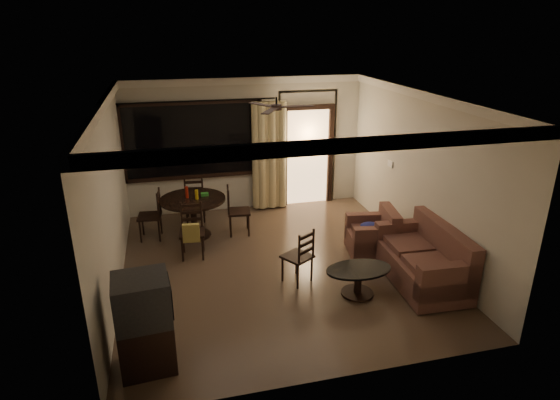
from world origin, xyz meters
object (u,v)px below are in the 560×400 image
object	(u,v)px
dining_chair_south	(193,241)
dining_chair_north	(196,207)
dining_chair_west	(151,224)
armchair	(374,236)
dining_table	(193,206)
coffee_table	(358,277)
side_chair	(298,266)
sofa	(425,261)
dining_chair_east	(238,220)
tv_cabinet	(145,323)

from	to	relation	value
dining_chair_south	dining_chair_north	world-z (taller)	same
dining_chair_west	armchair	world-z (taller)	dining_chair_west
dining_table	armchair	world-z (taller)	dining_table
dining_chair_north	coffee_table	distance (m)	4.04
dining_chair_north	side_chair	size ratio (longest dim) A/B	1.05
dining_chair_south	sofa	distance (m)	3.86
dining_chair_south	coffee_table	distance (m)	2.93
dining_chair_east	sofa	bearing A→B (deg)	-128.58
dining_chair_west	dining_chair_north	xyz separation A→B (m)	(0.87, 0.68, 0.00)
dining_chair_north	sofa	bearing A→B (deg)	140.41
coffee_table	side_chair	bearing A→B (deg)	142.92
dining_table	coffee_table	distance (m)	3.48
dining_table	dining_chair_north	size ratio (longest dim) A/B	1.29
dining_chair_west	sofa	xyz separation A→B (m)	(4.15, -2.67, 0.08)
dining_chair_south	tv_cabinet	bearing A→B (deg)	-98.84
dining_chair_east	dining_table	bearing A→B (deg)	89.92
dining_chair_south	dining_chair_west	bearing A→B (deg)	132.72
dining_chair_south	sofa	bearing A→B (deg)	-20.60
dining_chair_east	tv_cabinet	size ratio (longest dim) A/B	0.80
tv_cabinet	armchair	world-z (taller)	tv_cabinet
dining_chair_west	sofa	distance (m)	4.94
dining_chair_south	armchair	distance (m)	3.17
side_chair	dining_chair_south	bearing A→B (deg)	-71.02
dining_chair_west	dining_chair_north	bearing A→B (deg)	133.90
sofa	side_chair	world-z (taller)	sofa
dining_chair_west	tv_cabinet	world-z (taller)	tv_cabinet
sofa	armchair	bearing A→B (deg)	110.33
dining_chair_south	dining_chair_east	bearing A→B (deg)	45.70
sofa	dining_chair_east	bearing A→B (deg)	138.25
dining_chair_south	side_chair	distance (m)	1.97
dining_chair_east	coffee_table	bearing A→B (deg)	-145.91
dining_table	dining_chair_west	bearing A→B (deg)	173.76
tv_cabinet	side_chair	size ratio (longest dim) A/B	1.31
dining_chair_west	sofa	bearing A→B (deg)	63.27
dining_chair_south	dining_chair_north	distance (m)	1.63
dining_chair_west	tv_cabinet	size ratio (longest dim) A/B	0.80
dining_table	dining_chair_east	distance (m)	0.89
dining_chair_east	side_chair	xyz separation A→B (m)	(0.61, -2.00, -0.01)
tv_cabinet	armchair	distance (m)	4.34
dining_chair_south	sofa	world-z (taller)	dining_chair_south
dining_chair_north	armchair	xyz separation A→B (m)	(2.93, -2.25, 0.05)
dining_chair_north	side_chair	bearing A→B (deg)	121.46
dining_chair_south	coffee_table	world-z (taller)	dining_chair_south
dining_table	dining_chair_north	world-z (taller)	dining_table
tv_cabinet	coffee_table	bearing A→B (deg)	11.47
dining_chair_west	dining_chair_east	bearing A→B (deg)	89.85
tv_cabinet	dining_chair_east	bearing A→B (deg)	60.12
dining_chair_west	armchair	xyz separation A→B (m)	(3.81, -1.57, 0.05)
dining_chair_east	side_chair	world-z (taller)	dining_chair_east
dining_chair_west	sofa	size ratio (longest dim) A/B	0.54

